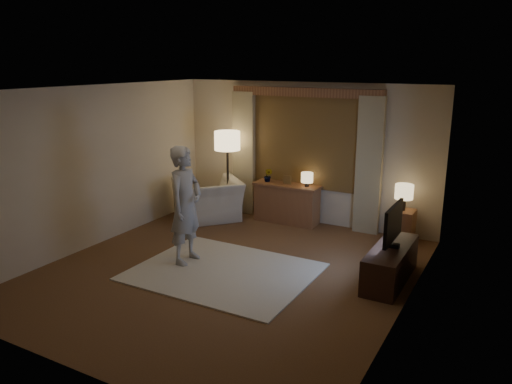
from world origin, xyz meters
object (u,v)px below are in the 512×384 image
Objects in this scene: tv_stand at (390,264)px; person at (186,205)px; side_table at (401,226)px; armchair at (208,200)px; sideboard at (287,204)px.

person reaches higher than tv_stand.
person is (-2.63, -2.44, 0.62)m from side_table.
side_table is 1.64m from tv_stand.
person is (-2.86, -0.82, 0.65)m from tv_stand.
armchair is 0.68× the size of person.
sideboard is 0.68× the size of person.
side_table is at bearing 139.73° from armchair.
armchair is (-1.38, -0.60, 0.04)m from sideboard.
person reaches higher than side_table.
armchair is at bearing 164.10° from tv_stand.
tv_stand is (3.76, -1.07, -0.14)m from armchair.
sideboard is 2.59m from person.
sideboard reaches higher than side_table.
person reaches higher than armchair.
tv_stand is 3.04m from person.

